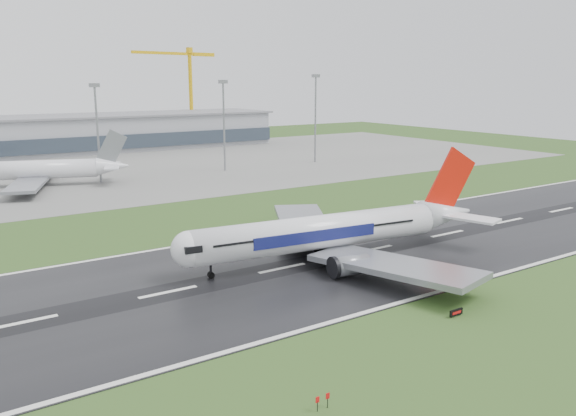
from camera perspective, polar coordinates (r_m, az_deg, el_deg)
ground at (r=87.58m, az=-11.76°, el=-8.19°), size 520.00×520.00×0.00m
runway at (r=87.56m, az=-11.76°, el=-8.16°), size 400.00×45.00×0.10m
apron at (r=206.03m, az=-24.86°, el=2.83°), size 400.00×130.00×0.08m
main_airliner at (r=99.54m, az=5.11°, el=-0.15°), size 65.54×63.09×17.47m
parked_airliner at (r=184.62m, az=-24.00°, el=4.37°), size 66.81×64.58×15.61m
tower_crane at (r=302.97m, az=-9.57°, el=10.95°), size 46.88×11.02×46.39m
runway_sign at (r=80.55m, az=16.27°, el=-9.92°), size 2.31×0.63×1.04m
floodmast_3 at (r=183.76m, az=-18.27°, el=6.80°), size 0.64×0.64×28.54m
floodmast_4 at (r=199.09m, az=-6.34°, el=7.88°), size 0.64×0.64×29.50m
floodmast_5 at (r=219.16m, az=2.72°, el=8.63°), size 0.64×0.64×31.57m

